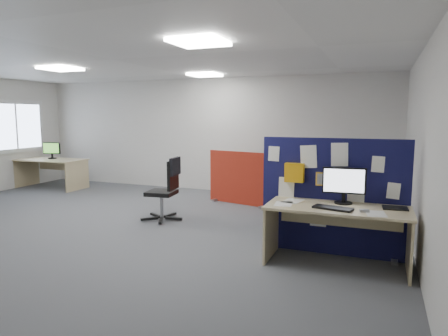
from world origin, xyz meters
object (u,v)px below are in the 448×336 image
(second_desk, at_px, (52,166))
(office_chair, at_px, (167,185))
(navy_divider, at_px, (331,196))
(red_divider, at_px, (239,179))
(main_desk, at_px, (337,220))
(monitor_main, at_px, (344,184))
(monitor_second, at_px, (52,150))

(second_desk, height_order, office_chair, office_chair)
(navy_divider, xyz_separation_m, red_divider, (-2.11, 2.40, -0.24))
(navy_divider, bearing_deg, main_desk, -71.59)
(second_desk, bearing_deg, navy_divider, -18.90)
(monitor_main, xyz_separation_m, monitor_second, (-7.36, 2.71, -0.02))
(second_desk, relative_size, office_chair, 1.58)
(navy_divider, bearing_deg, monitor_main, -48.70)
(red_divider, relative_size, monitor_second, 3.15)
(main_desk, xyz_separation_m, monitor_main, (0.05, 0.16, 0.43))
(red_divider, xyz_separation_m, office_chair, (-0.73, -1.69, 0.09))
(main_desk, xyz_separation_m, second_desk, (-7.26, 2.80, 0.00))
(monitor_main, bearing_deg, office_chair, 158.33)
(main_desk, bearing_deg, red_divider, 128.98)
(monitor_main, bearing_deg, monitor_second, 154.69)
(second_desk, bearing_deg, monitor_main, -19.83)
(red_divider, bearing_deg, office_chair, -100.02)
(red_divider, relative_size, second_desk, 0.83)
(navy_divider, distance_m, main_desk, 0.43)
(monitor_second, height_order, office_chair, monitor_second)
(main_desk, distance_m, monitor_main, 0.46)
(main_desk, relative_size, office_chair, 1.55)
(second_desk, bearing_deg, office_chair, -22.03)
(monitor_second, distance_m, office_chair, 4.73)
(navy_divider, height_order, monitor_main, navy_divider)
(red_divider, relative_size, office_chair, 1.31)
(navy_divider, distance_m, monitor_main, 0.33)
(navy_divider, xyz_separation_m, monitor_main, (0.17, -0.19, 0.21))
(second_desk, xyz_separation_m, office_chair, (4.30, -1.74, 0.06))
(main_desk, bearing_deg, monitor_second, 158.53)
(main_desk, bearing_deg, second_desk, 158.91)
(monitor_second, bearing_deg, red_divider, -15.08)
(monitor_main, xyz_separation_m, red_divider, (-2.28, 2.59, -0.45))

